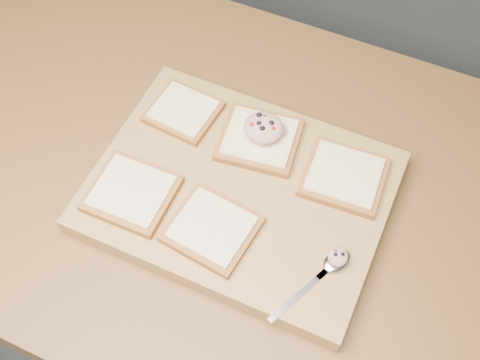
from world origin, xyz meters
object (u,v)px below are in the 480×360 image
object	(u,v)px
cutting_board	(240,192)
tuna_salad_dollop	(264,128)
spoon	(331,266)
bread_far_center	(259,139)

from	to	relation	value
cutting_board	tuna_salad_dollop	distance (m)	0.12
tuna_salad_dollop	spoon	xyz separation A→B (m)	(0.19, -0.18, -0.03)
cutting_board	bread_far_center	distance (m)	0.10
spoon	cutting_board	bearing A→B (deg)	158.28
cutting_board	tuna_salad_dollop	bearing A→B (deg)	91.49
cutting_board	bread_far_center	size ratio (longest dim) A/B	3.26
tuna_salad_dollop	spoon	distance (m)	0.26
tuna_salad_dollop	spoon	size ratio (longest dim) A/B	0.43
cutting_board	tuna_salad_dollop	world-z (taller)	tuna_salad_dollop
cutting_board	bread_far_center	bearing A→B (deg)	93.78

